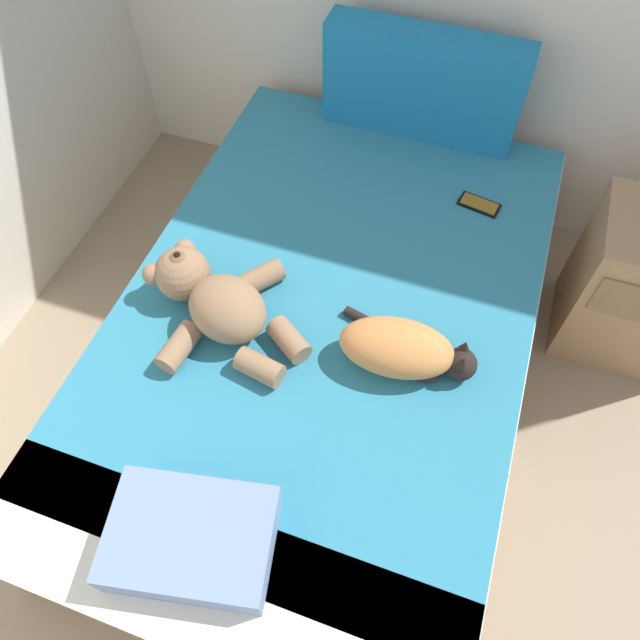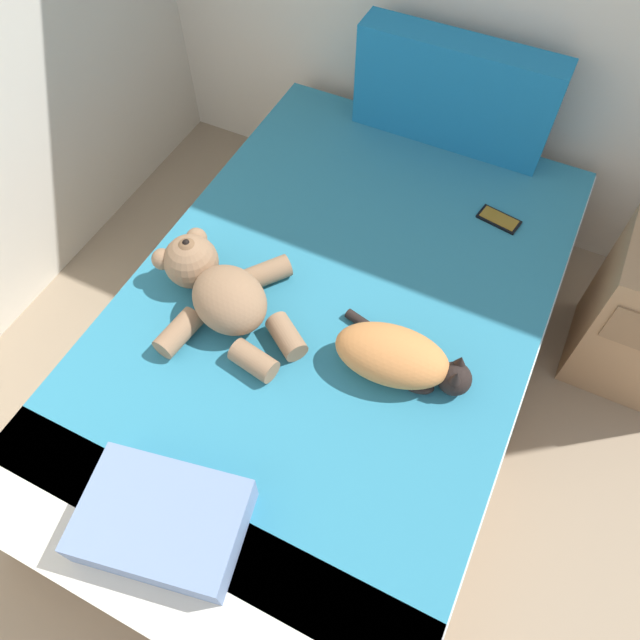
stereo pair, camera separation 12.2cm
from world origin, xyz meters
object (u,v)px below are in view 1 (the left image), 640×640
patterned_cushion (422,84)px  teddy_bear (215,300)px  cat (403,349)px  nightstand (639,287)px  cell_phone (479,204)px  throw_pillow (191,538)px  bed (325,346)px

patterned_cushion → teddy_bear: 1.16m
patterned_cushion → cat: size_ratio=1.72×
cat → nightstand: 1.06m
patterned_cushion → cat: (0.22, -1.07, -0.13)m
cell_phone → throw_pillow: 1.48m
bed → throw_pillow: 0.86m
teddy_bear → cell_phone: bearing=47.3°
teddy_bear → throw_pillow: (0.24, -0.66, -0.03)m
patterned_cushion → cell_phone: 0.51m
teddy_bear → nightstand: (1.33, 0.73, -0.27)m
patterned_cushion → teddy_bear: bearing=-108.7°
teddy_bear → throw_pillow: bearing=-70.1°
cell_phone → nightstand: size_ratio=0.26×
patterned_cushion → bed: bearing=-93.5°
bed → cell_phone: bearing=57.9°
patterned_cushion → nightstand: patterned_cushion is taller
cell_phone → nightstand: bearing=-1.8°
patterned_cushion → teddy_bear: patterned_cushion is taller
bed → patterned_cushion: 1.05m
patterned_cushion → throw_pillow: 1.76m
cell_phone → throw_pillow: throw_pillow is taller
throw_pillow → nightstand: 1.79m
cell_phone → throw_pillow: (-0.45, -1.41, 0.05)m
cat → cell_phone: cat is taller
cat → cell_phone: bearing=82.0°
bed → teddy_bear: teddy_bear is taller
teddy_bear → cell_phone: size_ratio=3.70×
patterned_cushion → teddy_bear: (-0.37, -1.09, -0.12)m
cell_phone → nightstand: nightstand is taller
patterned_cushion → cat: bearing=-78.3°
nightstand → bed: bearing=-150.2°
teddy_bear → throw_pillow: teddy_bear is taller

